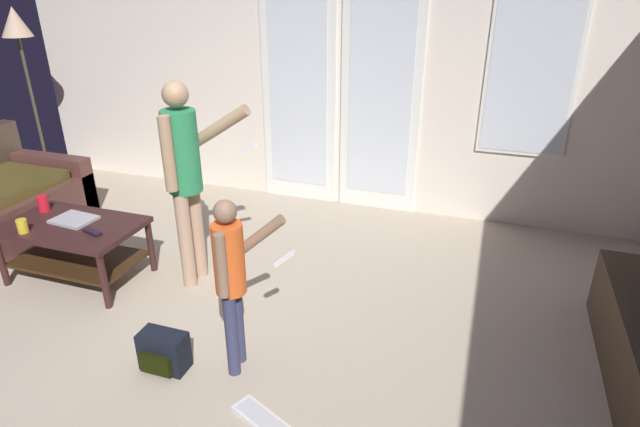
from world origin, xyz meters
TOP-DOWN VIEW (x-y plane):
  - ground_plane at (0.00, 0.00)m, footprint 6.36×5.14m
  - wall_back_with_doors at (0.08, 2.53)m, footprint 6.36×0.09m
  - coffee_table at (-1.18, 0.43)m, footprint 1.00×0.62m
  - person_adult at (-0.30, 0.68)m, footprint 0.63×0.41m
  - person_child at (0.45, -0.11)m, footprint 0.41×0.34m
  - floor_lamp at (-2.81, 1.83)m, footprint 0.29×0.29m
  - backpack at (0.03, -0.26)m, footprint 0.28×0.19m
  - loose_keyboard at (0.79, -0.47)m, footprint 0.45×0.30m
  - laptop_closed at (-1.19, 0.48)m, footprint 0.32×0.26m
  - cup_near_edge at (-1.54, 0.55)m, footprint 0.08×0.08m
  - cup_by_laptop at (-1.40, 0.20)m, footprint 0.07×0.07m
  - tv_remote_black at (-0.91, 0.35)m, footprint 0.18×0.10m

SIDE VIEW (x-z plane):
  - ground_plane at x=0.00m, z-range -0.02..0.00m
  - loose_keyboard at x=0.79m, z-range 0.00..0.02m
  - backpack at x=0.03m, z-range 0.00..0.24m
  - coffee_table at x=-1.18m, z-range 0.11..0.57m
  - laptop_closed at x=-1.19m, z-range 0.46..0.48m
  - tv_remote_black at x=-0.91m, z-range 0.46..0.49m
  - cup_by_laptop at x=-1.40m, z-range 0.46..0.57m
  - cup_near_edge at x=-1.54m, z-range 0.46..0.59m
  - person_child at x=0.45m, z-range 0.11..1.20m
  - person_adult at x=-0.30m, z-range 0.15..1.68m
  - wall_back_with_doors at x=0.08m, z-range -0.03..2.55m
  - floor_lamp at x=-2.81m, z-range 0.66..2.54m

